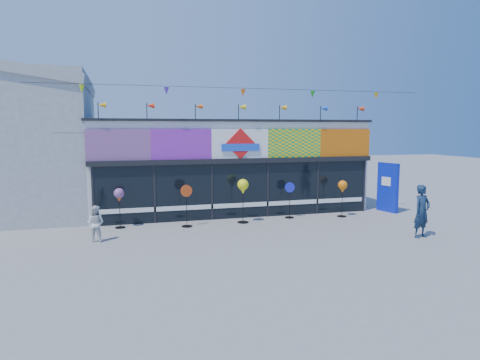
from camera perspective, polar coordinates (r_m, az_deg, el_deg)
name	(u,v)px	position (r m, az deg, el deg)	size (l,w,h in m)	color
ground	(267,238)	(14.77, 3.64, -7.68)	(80.00, 80.00, 0.00)	gray
kite_shop	(226,164)	(20.07, -1.94, 2.09)	(16.00, 5.70, 5.31)	white
blue_sign	(388,187)	(20.26, 19.10, -0.92)	(0.42, 1.11, 2.20)	#0C20B8
spinner_0	(119,196)	(16.56, -15.81, -2.08)	(0.38, 0.38, 1.51)	black
spinner_1	(187,205)	(16.32, -7.13, -3.29)	(0.45, 0.41, 1.60)	black
spinner_2	(243,188)	(16.80, 0.40, -1.05)	(0.44, 0.44, 1.75)	black
spinner_3	(290,199)	(17.94, 6.63, -2.55)	(0.42, 0.38, 1.50)	black
spinner_4	(343,188)	(18.51, 13.52, -1.00)	(0.39, 0.39, 1.55)	black
adult_man	(422,211)	(15.87, 23.09, -3.86)	(0.66, 0.43, 1.81)	#152741
child	(96,223)	(14.94, -18.69, -5.50)	(0.58, 0.34, 1.20)	silver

